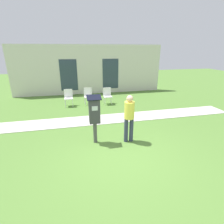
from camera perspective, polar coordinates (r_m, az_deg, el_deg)
ground_plane at (r=5.24m, az=2.93°, el=-13.92°), size 40.00×40.00×0.00m
sidewalk at (r=7.68m, az=-2.79°, el=-2.35°), size 12.00×1.10×0.02m
building_facade at (r=12.15m, az=-7.27°, el=13.51°), size 10.00×0.26×3.20m
parking_meter at (r=5.48m, az=-5.75°, el=-0.46°), size 0.44×0.31×1.59m
person_standing at (r=5.58m, az=5.64°, el=-1.03°), size 0.32×0.32×1.58m
outdoor_chair_left at (r=9.66m, az=-14.00°, el=4.99°), size 0.44×0.44×0.90m
outdoor_chair_middle at (r=9.80m, az=-7.83°, el=5.62°), size 0.44×0.44×0.90m
outdoor_chair_right at (r=9.76m, az=-1.52°, el=5.73°), size 0.44×0.44×0.90m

